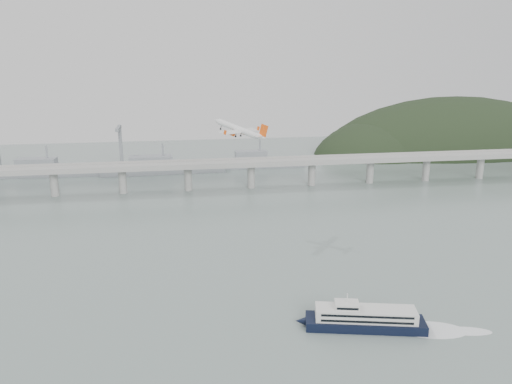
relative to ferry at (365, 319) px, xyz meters
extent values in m
plane|color=slate|center=(-30.52, 19.48, -3.85)|extent=(900.00, 900.00, 0.00)
cube|color=#979794|center=(-30.52, 219.48, 16.15)|extent=(800.00, 22.00, 2.20)
cube|color=#979794|center=(-30.52, 208.98, 18.15)|extent=(800.00, 0.60, 1.80)
cube|color=#979794|center=(-30.52, 229.98, 18.15)|extent=(800.00, 0.60, 1.80)
cylinder|color=#979794|center=(-160.52, 219.48, 5.65)|extent=(6.00, 6.00, 21.00)
cylinder|color=#979794|center=(-110.52, 219.48, 5.65)|extent=(6.00, 6.00, 21.00)
cylinder|color=#979794|center=(-60.52, 219.48, 5.65)|extent=(6.00, 6.00, 21.00)
cylinder|color=#979794|center=(-10.52, 219.48, 5.65)|extent=(6.00, 6.00, 21.00)
cylinder|color=#979794|center=(39.48, 219.48, 5.65)|extent=(6.00, 6.00, 21.00)
cylinder|color=#979794|center=(89.48, 219.48, 5.65)|extent=(6.00, 6.00, 21.00)
cylinder|color=#979794|center=(139.48, 219.48, 5.65)|extent=(6.00, 6.00, 21.00)
cylinder|color=#979794|center=(189.48, 219.48, 5.65)|extent=(6.00, 6.00, 21.00)
ellipsoid|color=black|center=(239.48, 349.48, -21.85)|extent=(320.00, 150.00, 156.00)
ellipsoid|color=black|center=(144.48, 339.48, -15.85)|extent=(140.00, 110.00, 96.00)
cube|color=gray|center=(-180.52, 289.48, 0.15)|extent=(95.67, 20.15, 8.00)
cube|color=gray|center=(-190.02, 289.48, 8.15)|extent=(33.90, 15.02, 8.00)
cylinder|color=gray|center=(-180.52, 289.48, 16.15)|extent=(1.60, 1.60, 14.00)
cube|color=gray|center=(-80.52, 284.48, 0.15)|extent=(110.55, 21.43, 8.00)
cube|color=gray|center=(-91.52, 284.48, 8.15)|extent=(39.01, 16.73, 8.00)
cylinder|color=gray|center=(-80.52, 284.48, 16.15)|extent=(1.60, 1.60, 14.00)
cube|color=gray|center=(9.48, 294.48, 0.15)|extent=(85.00, 13.60, 8.00)
cube|color=gray|center=(0.98, 294.48, 8.15)|extent=(29.75, 11.90, 8.00)
cylinder|color=gray|center=(9.48, 294.48, 16.15)|extent=(1.60, 1.60, 14.00)
cube|color=gray|center=(-120.52, 319.48, 16.15)|extent=(3.00, 3.00, 40.00)
cube|color=gray|center=(-120.52, 309.48, 34.15)|extent=(3.00, 28.00, 3.00)
cube|color=black|center=(0.00, 0.00, -2.03)|extent=(46.96, 21.26, 3.65)
cone|color=black|center=(-23.99, 5.73, -2.03)|extent=(5.29, 4.61, 3.65)
cube|color=silver|center=(0.00, 0.00, 2.08)|extent=(39.43, 17.79, 4.57)
cube|color=black|center=(-1.07, -4.49, 3.27)|extent=(33.79, 8.20, 0.91)
cube|color=black|center=(-1.07, -4.49, 1.08)|extent=(33.79, 8.20, 0.91)
cube|color=black|center=(1.07, 4.49, 3.27)|extent=(33.79, 8.20, 0.91)
cube|color=black|center=(1.07, 4.49, 1.08)|extent=(33.79, 8.20, 0.91)
cube|color=silver|center=(-7.11, 1.70, 5.56)|extent=(10.37, 8.34, 2.37)
cube|color=black|center=(-7.86, -1.46, 5.56)|extent=(8.02, 2.02, 0.91)
cylinder|color=silver|center=(-7.11, 1.70, 8.48)|extent=(0.55, 0.55, 3.65)
ellipsoid|color=white|center=(24.88, -5.94, -3.81)|extent=(28.64, 18.90, 0.18)
ellipsoid|color=white|center=(37.31, -8.91, -3.81)|extent=(20.72, 10.98, 0.18)
cylinder|color=white|center=(-34.29, 112.74, 58.69)|extent=(21.67, 21.95, 9.92)
cone|color=white|center=(-45.46, 122.97, 62.40)|extent=(5.76, 5.73, 4.38)
cone|color=white|center=(-22.67, 102.13, 55.35)|extent=(6.51, 6.27, 4.61)
cube|color=white|center=(-33.80, 112.22, 57.52)|extent=(25.60, 27.92, 3.17)
cube|color=white|center=(-23.22, 102.69, 56.24)|extent=(10.06, 10.79, 1.57)
cube|color=#F15210|center=(-21.85, 101.66, 59.13)|extent=(4.70, 3.90, 7.20)
cylinder|color=#F15210|center=(-31.57, 117.34, 56.27)|extent=(4.77, 4.77, 3.18)
cylinder|color=black|center=(-33.03, 118.68, 56.76)|extent=(2.15, 2.10, 2.26)
cube|color=white|center=(-31.36, 117.22, 57.21)|extent=(2.15, 1.92, 1.73)
cylinder|color=#F15210|center=(-38.70, 109.35, 56.81)|extent=(4.77, 4.77, 3.18)
cylinder|color=black|center=(-40.16, 110.69, 57.30)|extent=(2.15, 2.10, 2.26)
cube|color=white|center=(-38.49, 109.23, 57.76)|extent=(2.15, 1.92, 1.73)
cylinder|color=black|center=(-32.48, 114.32, 55.69)|extent=(0.98, 0.78, 2.37)
cylinder|color=black|center=(-32.71, 114.45, 54.65)|extent=(1.25, 1.12, 1.31)
cylinder|color=black|center=(-35.85, 110.54, 55.95)|extent=(0.98, 0.78, 2.37)
cylinder|color=black|center=(-36.08, 110.67, 54.91)|extent=(1.25, 1.12, 1.31)
cylinder|color=black|center=(-43.24, 120.74, 58.82)|extent=(0.98, 0.78, 2.37)
cylinder|color=black|center=(-43.47, 120.87, 57.78)|extent=(1.25, 1.12, 1.31)
cube|color=#F15210|center=(-21.14, 123.14, 57.35)|extent=(1.74, 1.45, 2.65)
cube|color=#F15210|center=(-43.17, 98.46, 59.03)|extent=(1.74, 1.45, 2.65)
camera|label=1|loc=(-69.84, -163.79, 97.50)|focal=35.00mm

